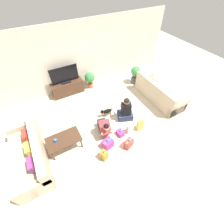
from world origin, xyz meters
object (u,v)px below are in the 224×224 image
tv (65,76)px  gift_box_b (120,133)px  sofa_right (159,93)px  potted_plant_corner_right (136,74)px  gift_box_c (104,155)px  gift_bag_b (130,129)px  person_kneeling (104,127)px  dog (106,111)px  gift_box_a (129,144)px  coffee_table (64,140)px  gift_bag_a (140,125)px  gift_box_d (108,144)px  sofa_left (31,155)px  mug (56,141)px  person_sitting (126,111)px  potted_plant_back_right (90,79)px  tv_console (68,88)px

tv → gift_box_b: size_ratio=4.09×
sofa_right → potted_plant_corner_right: bearing=5.9°
gift_box_b → gift_box_c: bearing=-150.5°
gift_box_c → gift_box_b: bearing=29.5°
gift_bag_b → person_kneeling: bearing=152.9°
dog → tv: bearing=-152.1°
tv → gift_box_a: (0.78, -3.38, -0.70)m
gift_box_c → dog: bearing=60.0°
gift_box_b → gift_bag_b: size_ratio=0.69×
coffee_table → potted_plant_corner_right: bearing=25.0°
gift_bag_a → gift_bag_b: bearing=169.6°
gift_box_b → gift_box_c: gift_box_c is taller
gift_box_a → gift_box_d: 0.63m
sofa_left → coffee_table: 0.94m
tv → gift_bag_a: bearing=-64.1°
gift_box_c → mug: size_ratio=3.15×
sofa_right → person_kneeling: (-2.65, -0.45, 0.04)m
person_kneeling → mug: (-1.46, 0.11, 0.17)m
sofa_right → person_sitting: person_sitting is taller
gift_box_b → mug: (-1.87, 0.43, 0.41)m
coffee_table → gift_bag_a: bearing=-12.8°
sofa_left → mug: 0.76m
tv → gift_bag_a: 3.41m
sofa_right → person_kneeling: 2.69m
dog → gift_box_c: size_ratio=1.38×
potted_plant_back_right → person_kneeling: bearing=-103.6°
sofa_left → gift_bag_b: 2.98m
dog → gift_bag_a: gift_bag_a is taller
potted_plant_back_right → gift_box_a: bearing=-93.5°
tv_console → gift_box_a: (0.78, -3.38, -0.12)m
sofa_right → gift_box_d: bearing=108.8°
gift_box_c → gift_bag_b: 1.22m
gift_box_a → tv: bearing=103.0°
gift_box_b → gift_bag_b: 0.35m
tv_console → gift_box_d: bearing=-85.7°
tv_console → person_sitting: size_ratio=1.31×
gift_bag_a → mug: mug is taller
tv → gift_box_a: bearing=-77.0°
sofa_right → gift_box_c: 3.31m
tv → dog: tv is taller
gift_box_d → gift_bag_a: 1.24m
potted_plant_back_right → coffee_table: bearing=-127.6°
sofa_right → gift_bag_a: sofa_right is taller
potted_plant_back_right → potted_plant_corner_right: bearing=-19.5°
gift_bag_a → potted_plant_back_right: bearing=99.2°
gift_box_c → gift_box_d: gift_box_c is taller
gift_bag_b → gift_box_b: bearing=169.0°
person_sitting → dog: (-0.53, 0.43, -0.14)m
person_sitting → gift_box_b: 0.80m
tv → gift_bag_a: size_ratio=2.40×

